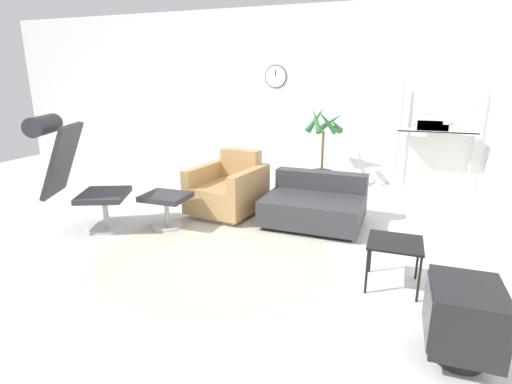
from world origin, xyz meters
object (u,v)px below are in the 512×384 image
at_px(couch_low, 315,206).
at_px(crt_television, 463,320).
at_px(potted_plant, 323,156).
at_px(armchair_red, 229,191).
at_px(side_table, 395,246).
at_px(shelf_unit, 435,127).
at_px(ottoman, 166,202).
at_px(lounge_chair, 71,163).

relative_size(couch_low, crt_television, 2.27).
bearing_deg(potted_plant, armchair_red, -118.05).
xyz_separation_m(side_table, shelf_unit, (0.44, 3.29, 0.61)).
relative_size(ottoman, shelf_unit, 0.31).
distance_m(lounge_chair, shelf_unit, 4.99).
height_order(side_table, potted_plant, potted_plant).
height_order(ottoman, crt_television, crt_television).
relative_size(couch_low, shelf_unit, 0.71).
bearing_deg(armchair_red, ottoman, 65.66).
bearing_deg(ottoman, lounge_chair, -156.60).
bearing_deg(crt_television, armchair_red, 48.70).
bearing_deg(lounge_chair, couch_low, 90.30).
relative_size(ottoman, side_table, 1.17).
bearing_deg(couch_low, side_table, 127.57).
distance_m(side_table, crt_television, 0.92).
relative_size(armchair_red, potted_plant, 0.78).
bearing_deg(crt_television, potted_plant, 21.88).
bearing_deg(couch_low, lounge_chair, 25.01).
distance_m(crt_television, shelf_unit, 4.16).
bearing_deg(shelf_unit, ottoman, -137.04).
height_order(side_table, shelf_unit, shelf_unit).
xyz_separation_m(side_table, potted_plant, (-1.15, 2.94, 0.13)).
height_order(ottoman, potted_plant, potted_plant).
bearing_deg(side_table, ottoman, 167.56).
height_order(lounge_chair, armchair_red, lounge_chair).
xyz_separation_m(lounge_chair, crt_television, (3.85, -0.96, -0.49)).
distance_m(crt_television, potted_plant, 4.07).
bearing_deg(lounge_chair, crt_television, 52.53).
bearing_deg(armchair_red, potted_plant, -109.67).
relative_size(armchair_red, shelf_unit, 0.61).
xyz_separation_m(crt_television, potted_plant, (-1.57, 3.75, 0.21)).
bearing_deg(crt_television, lounge_chair, 75.11).
bearing_deg(ottoman, side_table, -12.44).
xyz_separation_m(armchair_red, shelf_unit, (2.48, 2.01, 0.69)).
height_order(couch_low, shelf_unit, shelf_unit).
distance_m(couch_low, side_table, 1.56).
bearing_deg(armchair_red, side_table, 156.24).
bearing_deg(potted_plant, ottoman, -119.52).
bearing_deg(couch_low, ottoman, 25.18).
height_order(couch_low, crt_television, couch_low).
relative_size(crt_television, potted_plant, 0.40).
bearing_deg(shelf_unit, couch_low, -123.67).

